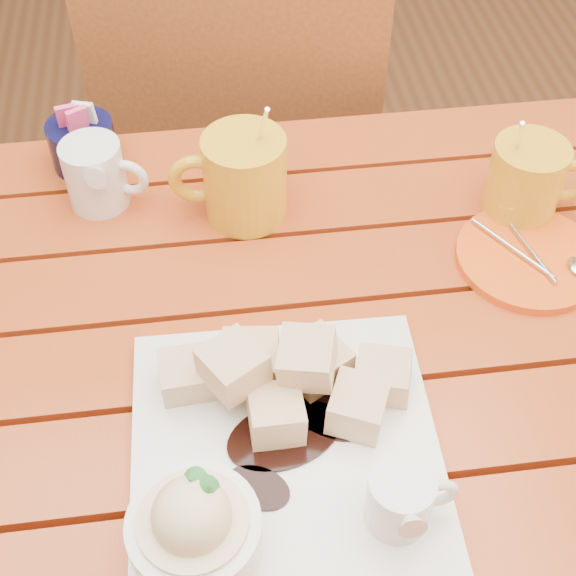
{
  "coord_description": "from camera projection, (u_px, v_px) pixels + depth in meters",
  "views": [
    {
      "loc": [
        -0.04,
        -0.52,
        1.44
      ],
      "look_at": [
        0.03,
        0.02,
        0.82
      ],
      "focal_mm": 50.0,
      "sensor_mm": 36.0,
      "label": 1
    }
  ],
  "objects": [
    {
      "name": "table",
      "position": [
        261.0,
        406.0,
        0.94
      ],
      "size": [
        1.2,
        0.79,
        0.75
      ],
      "color": "#A03714",
      "rests_on": "ground"
    },
    {
      "name": "dessert_plate",
      "position": [
        268.0,
        457.0,
        0.74
      ],
      "size": [
        0.3,
        0.3,
        0.12
      ],
      "rotation": [
        0.0,
        0.0,
        -0.03
      ],
      "color": "white",
      "rests_on": "table"
    },
    {
      "name": "coffee_mug_left",
      "position": [
        242.0,
        176.0,
        0.96
      ],
      "size": [
        0.14,
        0.1,
        0.17
      ],
      "rotation": [
        0.0,
        0.0,
        -0.08
      ],
      "color": "gold",
      "rests_on": "table"
    },
    {
      "name": "coffee_mug_right",
      "position": [
        527.0,
        179.0,
        0.97
      ],
      "size": [
        0.13,
        0.09,
        0.15
      ],
      "rotation": [
        0.0,
        0.0,
        -0.14
      ],
      "color": "gold",
      "rests_on": "table"
    },
    {
      "name": "cream_pitcher",
      "position": [
        97.0,
        173.0,
        0.98
      ],
      "size": [
        0.11,
        0.09,
        0.09
      ],
      "rotation": [
        0.0,
        0.0,
        -0.33
      ],
      "color": "white",
      "rests_on": "table"
    },
    {
      "name": "sugar_caddy",
      "position": [
        83.0,
        143.0,
        1.04
      ],
      "size": [
        0.09,
        0.09,
        0.09
      ],
      "color": "black",
      "rests_on": "table"
    },
    {
      "name": "orange_saucer",
      "position": [
        530.0,
        258.0,
        0.94
      ],
      "size": [
        0.17,
        0.17,
        0.02
      ],
      "rotation": [
        0.0,
        0.0,
        0.36
      ],
      "color": "#ED5614",
      "rests_on": "table"
    },
    {
      "name": "chair_far",
      "position": [
        246.0,
        139.0,
        1.44
      ],
      "size": [
        0.53,
        0.53,
        0.96
      ],
      "rotation": [
        0.0,
        0.0,
        2.96
      ],
      "color": "brown",
      "rests_on": "ground"
    }
  ]
}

